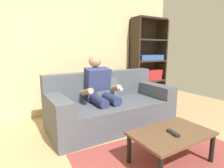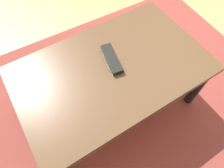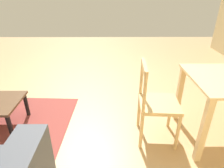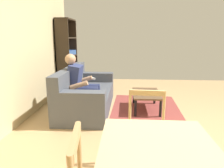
{
  "view_description": "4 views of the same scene",
  "coord_description": "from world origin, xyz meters",
  "px_view_note": "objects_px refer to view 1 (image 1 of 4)",
  "views": [
    {
      "loc": [
        -0.29,
        -0.63,
        1.26
      ],
      "look_at": [
        1.21,
        1.86,
        0.71
      ],
      "focal_mm": 29.48,
      "sensor_mm": 36.0,
      "label": 1
    },
    {
      "loc": [
        1.52,
        1.09,
        1.11
      ],
      "look_at": [
        1.24,
        0.64,
        0.22
      ],
      "focal_mm": 32.06,
      "sensor_mm": 36.0,
      "label": 2
    },
    {
      "loc": [
        -0.31,
        2.61,
        1.58
      ],
      "look_at": [
        -0.32,
        1.25,
        0.9
      ],
      "focal_mm": 30.71,
      "sensor_mm": 36.0,
      "label": 3
    },
    {
      "loc": [
        -2.86,
        1.08,
        1.49
      ],
      "look_at": [
        -0.32,
        1.25,
        0.9
      ],
      "focal_mm": 32.74,
      "sensor_mm": 36.0,
      "label": 4
    }
  ],
  "objects_px": {
    "person_lounging": "(101,91)",
    "couch": "(110,106)",
    "tv_remote": "(173,133)",
    "coffee_table": "(171,136)",
    "bookshelf": "(148,70)"
  },
  "relations": [
    {
      "from": "person_lounging",
      "to": "coffee_table",
      "type": "relative_size",
      "value": 1.32
    },
    {
      "from": "person_lounging",
      "to": "bookshelf",
      "type": "bearing_deg",
      "value": 24.22
    },
    {
      "from": "couch",
      "to": "person_lounging",
      "type": "xyz_separation_m",
      "value": [
        -0.16,
        0.03,
        0.28
      ]
    },
    {
      "from": "tv_remote",
      "to": "person_lounging",
      "type": "bearing_deg",
      "value": -71.68
    },
    {
      "from": "person_lounging",
      "to": "couch",
      "type": "bearing_deg",
      "value": -12.52
    },
    {
      "from": "couch",
      "to": "coffee_table",
      "type": "distance_m",
      "value": 1.28
    },
    {
      "from": "tv_remote",
      "to": "bookshelf",
      "type": "relative_size",
      "value": 0.09
    },
    {
      "from": "person_lounging",
      "to": "coffee_table",
      "type": "distance_m",
      "value": 1.36
    },
    {
      "from": "person_lounging",
      "to": "coffee_table",
      "type": "xyz_separation_m",
      "value": [
        0.19,
        -1.32,
        -0.28
      ]
    },
    {
      "from": "coffee_table",
      "to": "bookshelf",
      "type": "height_order",
      "value": "bookshelf"
    },
    {
      "from": "coffee_table",
      "to": "tv_remote",
      "type": "height_order",
      "value": "tv_remote"
    },
    {
      "from": "person_lounging",
      "to": "tv_remote",
      "type": "distance_m",
      "value": 1.38
    },
    {
      "from": "tv_remote",
      "to": "bookshelf",
      "type": "height_order",
      "value": "bookshelf"
    },
    {
      "from": "couch",
      "to": "tv_remote",
      "type": "distance_m",
      "value": 1.32
    },
    {
      "from": "couch",
      "to": "coffee_table",
      "type": "bearing_deg",
      "value": -88.52
    }
  ]
}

